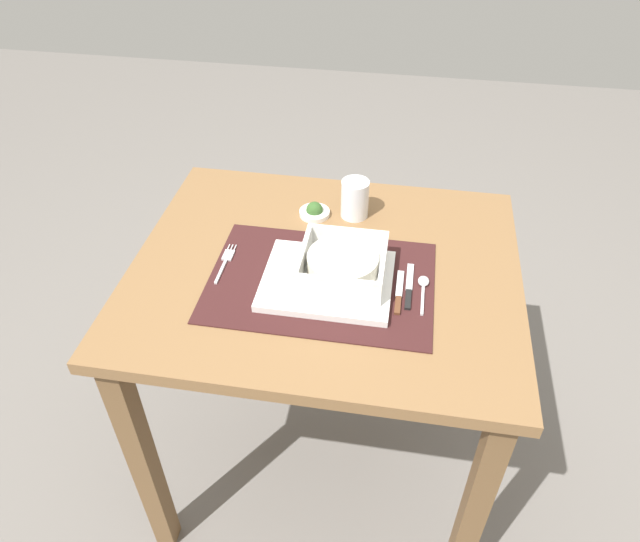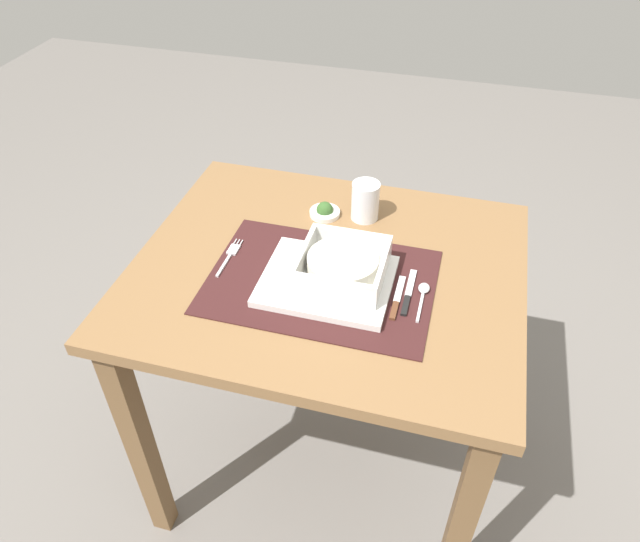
# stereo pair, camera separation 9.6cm
# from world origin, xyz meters

# --- Properties ---
(ground_plane) EXTENTS (6.00, 6.00, 0.00)m
(ground_plane) POSITION_xyz_m (0.00, 0.00, 0.00)
(ground_plane) COLOR slate
(dining_table) EXTENTS (0.86, 0.72, 0.76)m
(dining_table) POSITION_xyz_m (0.00, 0.00, 0.64)
(dining_table) COLOR brown
(dining_table) RESTS_ON ground
(placemat) EXTENTS (0.48, 0.34, 0.00)m
(placemat) POSITION_xyz_m (-0.00, -0.06, 0.76)
(placemat) COLOR #381919
(placemat) RESTS_ON dining_table
(serving_plate) EXTENTS (0.27, 0.22, 0.02)m
(serving_plate) POSITION_xyz_m (0.01, -0.06, 0.77)
(serving_plate) COLOR white
(serving_plate) RESTS_ON placemat
(porridge_bowl) EXTENTS (0.18, 0.18, 0.06)m
(porridge_bowl) POSITION_xyz_m (0.04, -0.04, 0.80)
(porridge_bowl) COLOR white
(porridge_bowl) RESTS_ON serving_plate
(fork) EXTENTS (0.02, 0.14, 0.00)m
(fork) POSITION_xyz_m (-0.22, -0.02, 0.76)
(fork) COLOR silver
(fork) RESTS_ON placemat
(spoon) EXTENTS (0.02, 0.12, 0.01)m
(spoon) POSITION_xyz_m (0.22, -0.04, 0.77)
(spoon) COLOR silver
(spoon) RESTS_ON placemat
(butter_knife) EXTENTS (0.01, 0.14, 0.01)m
(butter_knife) POSITION_xyz_m (0.19, -0.05, 0.76)
(butter_knife) COLOR black
(butter_knife) RESTS_ON placemat
(bread_knife) EXTENTS (0.01, 0.13, 0.01)m
(bread_knife) POSITION_xyz_m (0.17, -0.08, 0.76)
(bread_knife) COLOR #59331E
(bread_knife) RESTS_ON placemat
(drinking_glass) EXTENTS (0.07, 0.07, 0.10)m
(drinking_glass) POSITION_xyz_m (0.04, 0.20, 0.80)
(drinking_glass) COLOR white
(drinking_glass) RESTS_ON dining_table
(condiment_saucer) EXTENTS (0.07, 0.07, 0.04)m
(condiment_saucer) POSITION_xyz_m (-0.06, 0.19, 0.77)
(condiment_saucer) COLOR white
(condiment_saucer) RESTS_ON dining_table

